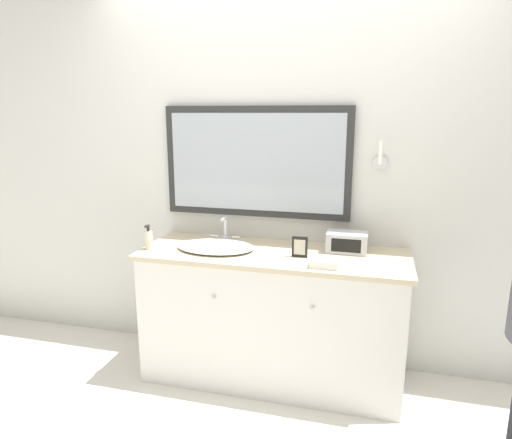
{
  "coord_description": "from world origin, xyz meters",
  "views": [
    {
      "loc": [
        0.58,
        -2.32,
        1.69
      ],
      "look_at": [
        -0.11,
        0.3,
        1.05
      ],
      "focal_mm": 32.0,
      "sensor_mm": 36.0,
      "label": 1
    }
  ],
  "objects_px": {
    "soap_bottle": "(149,239)",
    "picture_frame": "(300,247)",
    "sink_basin": "(216,246)",
    "appliance_box": "(347,242)"
  },
  "relations": [
    {
      "from": "appliance_box",
      "to": "picture_frame",
      "type": "distance_m",
      "value": 0.32
    },
    {
      "from": "appliance_box",
      "to": "sink_basin",
      "type": "bearing_deg",
      "value": -169.56
    },
    {
      "from": "sink_basin",
      "to": "soap_bottle",
      "type": "relative_size",
      "value": 3.07
    },
    {
      "from": "soap_bottle",
      "to": "picture_frame",
      "type": "distance_m",
      "value": 0.94
    },
    {
      "from": "sink_basin",
      "to": "appliance_box",
      "type": "height_order",
      "value": "sink_basin"
    },
    {
      "from": "appliance_box",
      "to": "picture_frame",
      "type": "xyz_separation_m",
      "value": [
        -0.26,
        -0.18,
        0.0
      ]
    },
    {
      "from": "soap_bottle",
      "to": "picture_frame",
      "type": "xyz_separation_m",
      "value": [
        0.94,
        0.08,
        -0.0
      ]
    },
    {
      "from": "appliance_box",
      "to": "picture_frame",
      "type": "relative_size",
      "value": 1.94
    },
    {
      "from": "sink_basin",
      "to": "appliance_box",
      "type": "bearing_deg",
      "value": 10.44
    },
    {
      "from": "soap_bottle",
      "to": "sink_basin",
      "type": "bearing_deg",
      "value": 16.02
    }
  ]
}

